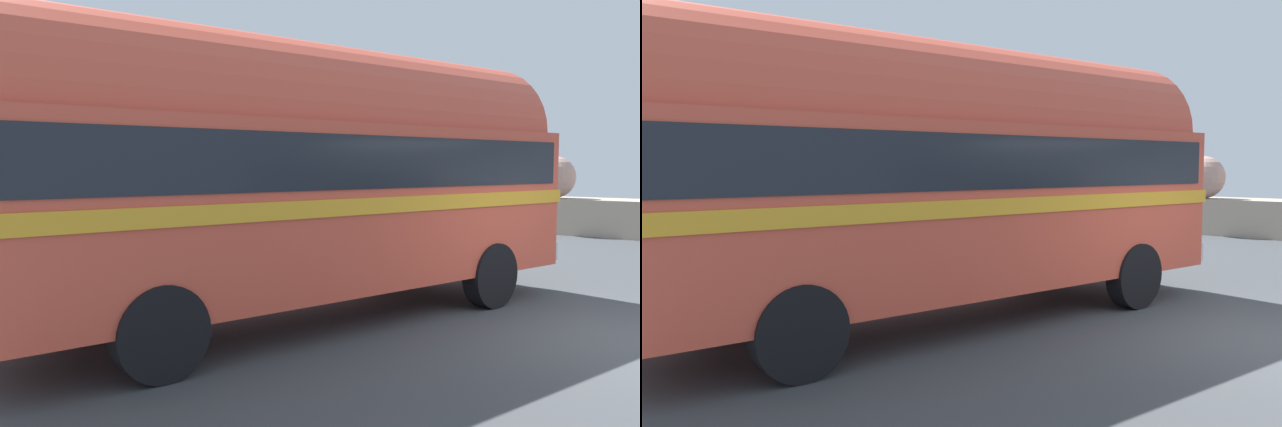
# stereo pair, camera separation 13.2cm
# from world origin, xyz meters

# --- Properties ---
(vintage_coach) EXTENTS (3.85, 8.87, 3.70)m
(vintage_coach) POSITION_xyz_m (-3.95, -1.97, 2.05)
(vintage_coach) COLOR black
(vintage_coach) RESTS_ON ground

